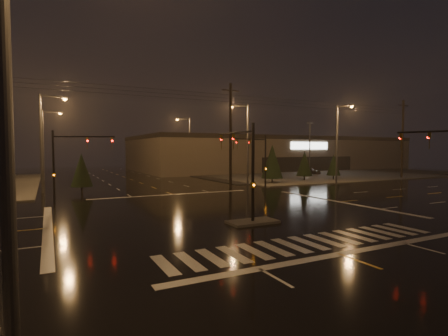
# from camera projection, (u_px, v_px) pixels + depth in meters

# --- Properties ---
(ground) EXTENTS (140.00, 140.00, 0.00)m
(ground) POSITION_uv_depth(u_px,v_px,m) (223.00, 212.00, 24.51)
(ground) COLOR black
(ground) RESTS_ON ground
(sidewalk_ne) EXTENTS (36.00, 36.00, 0.12)m
(sidewalk_ne) POSITION_uv_depth(u_px,v_px,m) (295.00, 173.00, 64.75)
(sidewalk_ne) COLOR #4B4843
(sidewalk_ne) RESTS_ON ground
(median_island) EXTENTS (3.00, 1.60, 0.15)m
(median_island) POSITION_uv_depth(u_px,v_px,m) (253.00, 222.00, 20.94)
(median_island) COLOR #4B4843
(median_island) RESTS_ON ground
(crosswalk) EXTENTS (15.00, 2.60, 0.01)m
(crosswalk) POSITION_uv_depth(u_px,v_px,m) (308.00, 243.00, 16.49)
(crosswalk) COLOR beige
(crosswalk) RESTS_ON ground
(stop_bar_near) EXTENTS (16.00, 0.50, 0.01)m
(stop_bar_near) POSITION_uv_depth(u_px,v_px,m) (340.00, 254.00, 14.71)
(stop_bar_near) COLOR beige
(stop_bar_near) RESTS_ON ground
(stop_bar_far) EXTENTS (16.00, 0.50, 0.01)m
(stop_bar_far) POSITION_uv_depth(u_px,v_px,m) (173.00, 194.00, 34.32)
(stop_bar_far) COLOR beige
(stop_bar_far) RESTS_ON ground
(parking_lot) EXTENTS (50.00, 24.00, 0.08)m
(parking_lot) POSITION_uv_depth(u_px,v_px,m) (323.00, 173.00, 65.22)
(parking_lot) COLOR black
(parking_lot) RESTS_ON ground
(retail_building) EXTENTS (60.20, 28.30, 7.20)m
(retail_building) POSITION_uv_depth(u_px,v_px,m) (269.00, 152.00, 81.06)
(retail_building) COLOR #665D49
(retail_building) RESTS_ON ground
(signal_mast_median) EXTENTS (0.25, 4.59, 6.00)m
(signal_mast_median) POSITION_uv_depth(u_px,v_px,m) (245.00, 160.00, 21.58)
(signal_mast_median) COLOR black
(signal_mast_median) RESTS_ON ground
(signal_mast_ne) EXTENTS (4.84, 1.86, 6.00)m
(signal_mast_ne) POSITION_uv_depth(u_px,v_px,m) (260.00, 155.00, 37.63)
(signal_mast_ne) COLOR black
(signal_mast_ne) RESTS_ON ground
(signal_mast_nw) EXTENTS (4.84, 1.86, 6.00)m
(signal_mast_nw) POSITION_uv_depth(u_px,v_px,m) (67.00, 157.00, 29.08)
(signal_mast_nw) COLOR black
(signal_mast_nw) RESTS_ON ground
(streetlight_0) EXTENTS (2.77, 0.32, 10.00)m
(streetlight_0) POSITION_uv_depth(u_px,v_px,m) (26.00, 66.00, 5.81)
(streetlight_0) COLOR #38383A
(streetlight_0) RESTS_ON ground
(streetlight_1) EXTENTS (2.77, 0.32, 10.00)m
(streetlight_1) POSITION_uv_depth(u_px,v_px,m) (44.00, 136.00, 35.23)
(streetlight_1) COLOR #38383A
(streetlight_1) RESTS_ON ground
(streetlight_2) EXTENTS (2.77, 0.32, 10.00)m
(streetlight_2) POSITION_uv_depth(u_px,v_px,m) (45.00, 140.00, 49.49)
(streetlight_2) COLOR #38383A
(streetlight_2) RESTS_ON ground
(streetlight_3) EXTENTS (2.77, 0.32, 10.00)m
(streetlight_3) POSITION_uv_depth(u_px,v_px,m) (246.00, 139.00, 43.51)
(streetlight_3) COLOR #38383A
(streetlight_3) RESTS_ON ground
(streetlight_4) EXTENTS (2.77, 0.32, 10.00)m
(streetlight_4) POSITION_uv_depth(u_px,v_px,m) (188.00, 142.00, 61.34)
(streetlight_4) COLOR #38383A
(streetlight_4) RESTS_ON ground
(streetlight_6) EXTENTS (0.32, 2.77, 10.00)m
(streetlight_6) POSITION_uv_depth(u_px,v_px,m) (339.00, 139.00, 44.08)
(streetlight_6) COLOR #38383A
(streetlight_6) RESTS_ON ground
(utility_pole_1) EXTENTS (2.20, 0.32, 12.00)m
(utility_pole_1) POSITION_uv_depth(u_px,v_px,m) (231.00, 135.00, 40.27)
(utility_pole_1) COLOR black
(utility_pole_1) RESTS_ON ground
(utility_pole_2) EXTENTS (2.20, 0.32, 12.00)m
(utility_pole_2) POSITION_uv_depth(u_px,v_px,m) (402.00, 139.00, 53.77)
(utility_pole_2) COLOR black
(utility_pole_2) RESTS_ON ground
(conifer_0) EXTENTS (2.80, 2.80, 5.07)m
(conifer_0) POSITION_uv_depth(u_px,v_px,m) (272.00, 161.00, 45.45)
(conifer_0) COLOR black
(conifer_0) RESTS_ON ground
(conifer_1) EXTENTS (2.26, 2.26, 4.23)m
(conifer_1) POSITION_uv_depth(u_px,v_px,m) (304.00, 163.00, 49.39)
(conifer_1) COLOR black
(conifer_1) RESTS_ON ground
(conifer_2) EXTENTS (1.96, 1.96, 3.76)m
(conifer_2) POSITION_uv_depth(u_px,v_px,m) (334.00, 165.00, 50.57)
(conifer_2) COLOR black
(conifer_2) RESTS_ON ground
(conifer_3) EXTENTS (2.13, 2.13, 4.03)m
(conifer_3) POSITION_uv_depth(u_px,v_px,m) (82.00, 170.00, 35.07)
(conifer_3) COLOR black
(conifer_3) RESTS_ON ground
(car_parked) EXTENTS (2.56, 4.13, 1.31)m
(car_parked) POSITION_uv_depth(u_px,v_px,m) (310.00, 171.00, 62.50)
(car_parked) COLOR black
(car_parked) RESTS_ON ground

